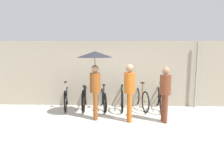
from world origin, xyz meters
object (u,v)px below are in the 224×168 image
(pedestrian_center, at_px, (130,88))
(pedestrian_trailing, at_px, (165,90))
(parked_bicycle_1, at_px, (85,97))
(parked_bicycle_4, at_px, (141,98))
(parked_bicycle_0, at_px, (66,97))
(parked_bicycle_3, at_px, (122,98))
(parked_bicycle_2, at_px, (103,99))
(parked_bicycle_5, at_px, (160,98))
(pedestrian_leading, at_px, (95,65))

(pedestrian_center, distance_m, pedestrian_trailing, 1.02)
(parked_bicycle_1, bearing_deg, parked_bicycle_4, -92.40)
(parked_bicycle_0, bearing_deg, pedestrian_trailing, -123.34)
(parked_bicycle_3, bearing_deg, parked_bicycle_4, -85.06)
(parked_bicycle_1, distance_m, parked_bicycle_2, 0.67)
(parked_bicycle_3, distance_m, parked_bicycle_4, 0.67)
(pedestrian_center, bearing_deg, parked_bicycle_5, 47.73)
(parked_bicycle_2, bearing_deg, pedestrian_leading, 161.69)
(parked_bicycle_5, relative_size, pedestrian_trailing, 1.08)
(parked_bicycle_3, bearing_deg, parked_bicycle_0, 89.39)
(parked_bicycle_1, height_order, parked_bicycle_2, parked_bicycle_2)
(parked_bicycle_3, bearing_deg, parked_bicycle_1, 89.24)
(parked_bicycle_1, relative_size, pedestrian_center, 1.09)
(parked_bicycle_0, relative_size, parked_bicycle_4, 1.03)
(pedestrian_leading, xyz_separation_m, pedestrian_center, (1.03, -0.26, -0.65))
(pedestrian_leading, distance_m, pedestrian_trailing, 2.19)
(parked_bicycle_4, height_order, pedestrian_trailing, pedestrian_trailing)
(parked_bicycle_0, distance_m, pedestrian_center, 2.68)
(parked_bicycle_1, distance_m, pedestrian_leading, 1.76)
(parked_bicycle_1, xyz_separation_m, pedestrian_center, (1.54, -1.38, 0.60))
(parked_bicycle_3, bearing_deg, pedestrian_trailing, -139.29)
(parked_bicycle_1, bearing_deg, pedestrian_trailing, -122.80)
(parked_bicycle_4, xyz_separation_m, pedestrian_center, (-0.46, -1.44, 0.61))
(parked_bicycle_0, height_order, parked_bicycle_1, parked_bicycle_0)
(parked_bicycle_0, relative_size, parked_bicycle_1, 0.99)
(parked_bicycle_0, xyz_separation_m, pedestrian_leading, (1.18, -1.13, 1.25))
(parked_bicycle_2, relative_size, pedestrian_leading, 0.83)
(pedestrian_center, bearing_deg, parked_bicycle_2, 119.26)
(parked_bicycle_3, bearing_deg, pedestrian_center, -171.97)
(parked_bicycle_5, distance_m, pedestrian_trailing, 1.53)
(parked_bicycle_1, bearing_deg, pedestrian_leading, -159.63)
(parked_bicycle_5, xyz_separation_m, pedestrian_leading, (-2.17, -1.14, 1.26))
(parked_bicycle_1, distance_m, parked_bicycle_3, 1.34)
(parked_bicycle_4, relative_size, pedestrian_center, 1.05)
(parked_bicycle_4, bearing_deg, parked_bicycle_0, 78.99)
(parked_bicycle_0, distance_m, parked_bicycle_2, 1.34)
(pedestrian_trailing, bearing_deg, parked_bicycle_1, 143.21)
(pedestrian_leading, relative_size, pedestrian_trailing, 1.26)
(pedestrian_center, bearing_deg, parked_bicycle_4, 68.96)
(parked_bicycle_3, xyz_separation_m, parked_bicycle_5, (1.34, 0.02, -0.00))
(parked_bicycle_3, bearing_deg, parked_bicycle_2, 89.63)
(parked_bicycle_0, distance_m, parked_bicycle_5, 3.34)
(parked_bicycle_1, distance_m, parked_bicycle_5, 2.68)
(parked_bicycle_1, relative_size, parked_bicycle_4, 1.04)
(parked_bicycle_3, distance_m, pedestrian_trailing, 1.94)
(parked_bicycle_0, xyz_separation_m, parked_bicycle_1, (0.67, 0.00, 0.00))
(pedestrian_center, bearing_deg, parked_bicycle_1, 134.91)
(parked_bicycle_2, distance_m, parked_bicycle_3, 0.67)
(parked_bicycle_2, height_order, parked_bicycle_5, parked_bicycle_2)
(parked_bicycle_2, bearing_deg, pedestrian_trailing, -136.83)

